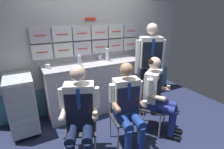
% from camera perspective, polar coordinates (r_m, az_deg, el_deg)
% --- Properties ---
extents(ground, '(4.80, 4.80, 0.04)m').
position_cam_1_polar(ground, '(2.98, 6.15, -20.21)').
color(ground, '#212845').
extents(galley_bulkhead, '(4.20, 0.14, 2.15)m').
position_cam_1_polar(galley_bulkhead, '(3.59, -5.78, 6.40)').
color(galley_bulkhead, '#B5B5B8').
rests_on(galley_bulkhead, ground).
extents(galley_counter, '(1.87, 0.53, 0.99)m').
position_cam_1_polar(galley_counter, '(3.47, -5.66, -4.04)').
color(galley_counter, silver).
rests_on(galley_counter, ground).
extents(service_trolley, '(0.40, 0.65, 0.96)m').
position_cam_1_polar(service_trolley, '(3.17, -27.44, -8.33)').
color(service_trolley, black).
rests_on(service_trolley, ground).
extents(folding_chair_left, '(0.53, 0.53, 0.84)m').
position_cam_1_polar(folding_chair_left, '(2.49, -9.98, -13.82)').
color(folding_chair_left, '#A8AAAF').
rests_on(folding_chair_left, ground).
extents(crew_member_left, '(0.58, 0.70, 1.29)m').
position_cam_1_polar(crew_member_left, '(2.26, -10.59, -11.81)').
color(crew_member_left, black).
rests_on(crew_member_left, ground).
extents(folding_chair_right, '(0.47, 0.47, 0.84)m').
position_cam_1_polar(folding_chair_right, '(2.66, 3.75, -11.25)').
color(folding_chair_right, '#A8AAAF').
rests_on(folding_chair_right, ground).
extents(crew_member_right, '(0.50, 0.65, 1.26)m').
position_cam_1_polar(crew_member_right, '(2.45, 5.24, -9.55)').
color(crew_member_right, black).
rests_on(crew_member_right, ground).
extents(folding_chair_by_counter, '(0.56, 0.56, 0.84)m').
position_cam_1_polar(folding_chair_by_counter, '(2.95, 11.37, -8.39)').
color(folding_chair_by_counter, '#A8AAAF').
rests_on(folding_chair_by_counter, ground).
extents(crew_member_by_counter, '(0.61, 0.68, 1.26)m').
position_cam_1_polar(crew_member_by_counter, '(2.84, 14.72, -5.82)').
color(crew_member_by_counter, black).
rests_on(crew_member_by_counter, ground).
extents(crew_member_standing, '(0.51, 0.37, 1.72)m').
position_cam_1_polar(crew_member_standing, '(3.26, 12.27, 4.04)').
color(crew_member_standing, black).
rests_on(crew_member_standing, ground).
extents(water_bottle_clear, '(0.07, 0.07, 0.28)m').
position_cam_1_polar(water_bottle_clear, '(3.41, -1.54, 6.74)').
color(water_bottle_clear, silver).
rests_on(water_bottle_clear, galley_counter).
extents(water_bottle_short, '(0.06, 0.06, 0.22)m').
position_cam_1_polar(water_bottle_short, '(3.12, -10.60, 4.65)').
color(water_bottle_short, silver).
rests_on(water_bottle_short, galley_counter).
extents(coffee_cup_white, '(0.08, 0.08, 0.07)m').
position_cam_1_polar(coffee_cup_white, '(3.13, -20.27, 2.54)').
color(coffee_cup_white, silver).
rests_on(coffee_cup_white, galley_counter).
extents(paper_cup_blue, '(0.07, 0.07, 0.09)m').
position_cam_1_polar(paper_cup_blue, '(3.53, -4.01, 5.67)').
color(paper_cup_blue, white).
rests_on(paper_cup_blue, galley_counter).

